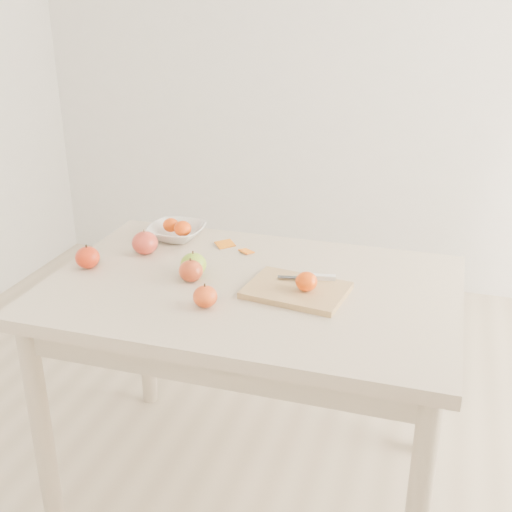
# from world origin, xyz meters

# --- Properties ---
(ground) EXTENTS (3.50, 3.50, 0.00)m
(ground) POSITION_xyz_m (0.00, 0.00, 0.00)
(ground) COLOR #C6B293
(ground) RESTS_ON ground
(table) EXTENTS (1.20, 0.80, 0.75)m
(table) POSITION_xyz_m (0.00, 0.00, 0.65)
(table) COLOR #C6AF95
(table) RESTS_ON ground
(cutting_board) EXTENTS (0.30, 0.24, 0.02)m
(cutting_board) POSITION_xyz_m (0.14, -0.02, 0.76)
(cutting_board) COLOR tan
(cutting_board) RESTS_ON table
(board_tangerine) EXTENTS (0.06, 0.06, 0.05)m
(board_tangerine) POSITION_xyz_m (0.17, -0.03, 0.80)
(board_tangerine) COLOR #D84107
(board_tangerine) RESTS_ON cutting_board
(fruit_bowl) EXTENTS (0.19, 0.19, 0.05)m
(fruit_bowl) POSITION_xyz_m (-0.36, 0.28, 0.77)
(fruit_bowl) COLOR silver
(fruit_bowl) RESTS_ON table
(bowl_tangerine_near) EXTENTS (0.06, 0.06, 0.05)m
(bowl_tangerine_near) POSITION_xyz_m (-0.38, 0.29, 0.79)
(bowl_tangerine_near) COLOR red
(bowl_tangerine_near) RESTS_ON fruit_bowl
(bowl_tangerine_far) EXTENTS (0.06, 0.06, 0.05)m
(bowl_tangerine_far) POSITION_xyz_m (-0.33, 0.26, 0.80)
(bowl_tangerine_far) COLOR #DC4D07
(bowl_tangerine_far) RESTS_ON fruit_bowl
(orange_peel_a) EXTENTS (0.07, 0.07, 0.01)m
(orange_peel_a) POSITION_xyz_m (-0.17, 0.26, 0.75)
(orange_peel_a) COLOR #C7650E
(orange_peel_a) RESTS_ON table
(orange_peel_b) EXTENTS (0.06, 0.05, 0.01)m
(orange_peel_b) POSITION_xyz_m (-0.09, 0.23, 0.75)
(orange_peel_b) COLOR orange
(orange_peel_b) RESTS_ON table
(paring_knife) EXTENTS (0.17, 0.06, 0.01)m
(paring_knife) POSITION_xyz_m (0.19, 0.05, 0.78)
(paring_knife) COLOR white
(paring_knife) RESTS_ON cutting_board
(apple_green) EXTENTS (0.08, 0.08, 0.07)m
(apple_green) POSITION_xyz_m (-0.18, 0.01, 0.79)
(apple_green) COLOR #5A9316
(apple_green) RESTS_ON table
(apple_red_e) EXTENTS (0.07, 0.07, 0.06)m
(apple_red_e) POSITION_xyz_m (-0.08, -0.17, 0.78)
(apple_red_e) COLOR #A12715
(apple_red_e) RESTS_ON table
(apple_red_a) EXTENTS (0.08, 0.08, 0.08)m
(apple_red_a) POSITION_xyz_m (-0.40, 0.12, 0.79)
(apple_red_a) COLOR maroon
(apple_red_a) RESTS_ON table
(apple_red_d) EXTENTS (0.08, 0.08, 0.07)m
(apple_red_d) POSITION_xyz_m (-0.52, -0.03, 0.78)
(apple_red_d) COLOR #960905
(apple_red_d) RESTS_ON table
(apple_red_b) EXTENTS (0.07, 0.07, 0.06)m
(apple_red_b) POSITION_xyz_m (-0.18, -0.03, 0.78)
(apple_red_b) COLOR maroon
(apple_red_b) RESTS_ON table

